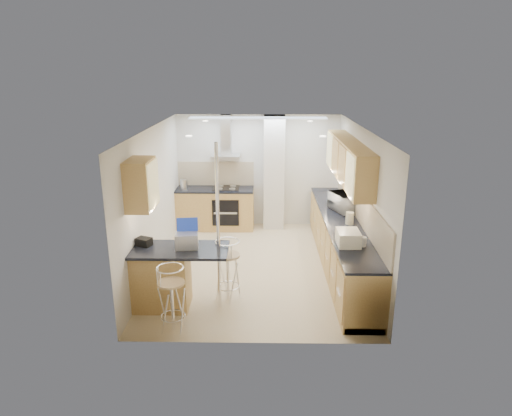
{
  "coord_description": "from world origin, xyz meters",
  "views": [
    {
      "loc": [
        0.11,
        -7.61,
        3.47
      ],
      "look_at": [
        -0.01,
        0.2,
        1.06
      ],
      "focal_mm": 32.0,
      "sensor_mm": 36.0,
      "label": 1
    }
  ],
  "objects_px": {
    "microwave": "(345,202)",
    "bar_stool_near": "(172,299)",
    "bar_stool_end": "(228,270)",
    "bread_bin": "(348,238)",
    "laptop": "(187,241)"
  },
  "relations": [
    {
      "from": "microwave",
      "to": "bread_bin",
      "type": "xyz_separation_m",
      "value": [
        -0.24,
        -1.7,
        -0.06
      ]
    },
    {
      "from": "bar_stool_near",
      "to": "bread_bin",
      "type": "relative_size",
      "value": 2.29
    },
    {
      "from": "bar_stool_end",
      "to": "bread_bin",
      "type": "distance_m",
      "value": 1.89
    },
    {
      "from": "laptop",
      "to": "bar_stool_end",
      "type": "distance_m",
      "value": 0.83
    },
    {
      "from": "laptop",
      "to": "bar_stool_near",
      "type": "distance_m",
      "value": 0.9
    },
    {
      "from": "bread_bin",
      "to": "microwave",
      "type": "bearing_deg",
      "value": 81.67
    },
    {
      "from": "microwave",
      "to": "bar_stool_near",
      "type": "relative_size",
      "value": 0.64
    },
    {
      "from": "microwave",
      "to": "bread_bin",
      "type": "bearing_deg",
      "value": 150.57
    },
    {
      "from": "bar_stool_near",
      "to": "bar_stool_end",
      "type": "xyz_separation_m",
      "value": [
        0.69,
        0.89,
        0.02
      ]
    },
    {
      "from": "microwave",
      "to": "bread_bin",
      "type": "height_order",
      "value": "microwave"
    },
    {
      "from": "bar_stool_end",
      "to": "bread_bin",
      "type": "height_order",
      "value": "bread_bin"
    },
    {
      "from": "microwave",
      "to": "bread_bin",
      "type": "relative_size",
      "value": 1.46
    },
    {
      "from": "microwave",
      "to": "bar_stool_end",
      "type": "height_order",
      "value": "microwave"
    },
    {
      "from": "bar_stool_end",
      "to": "laptop",
      "type": "bearing_deg",
      "value": 121.79
    },
    {
      "from": "bar_stool_end",
      "to": "bread_bin",
      "type": "relative_size",
      "value": 2.36
    }
  ]
}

